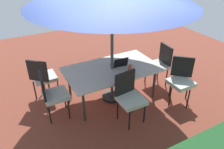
{
  "coord_description": "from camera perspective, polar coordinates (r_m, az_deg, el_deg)",
  "views": [
    {
      "loc": [
        1.9,
        3.54,
        2.94
      ],
      "look_at": [
        0.0,
        0.0,
        0.59
      ],
      "focal_mm": 35.55,
      "sensor_mm": 36.0,
      "label": 1
    }
  ],
  "objects": [
    {
      "name": "chair_west",
      "position": [
        5.32,
        12.12,
        2.9
      ],
      "size": [
        0.48,
        0.47,
        0.98
      ],
      "rotation": [
        0.0,
        0.0,
        1.49
      ],
      "color": "silver",
      "rests_on": "ground_plane"
    },
    {
      "name": "dining_table",
      "position": [
        4.6,
        0.0,
        1.08
      ],
      "size": [
        1.94,
        1.12,
        0.74
      ],
      "color": "silver",
      "rests_on": "ground_plane"
    },
    {
      "name": "laptop",
      "position": [
        4.65,
        1.93,
        2.7
      ],
      "size": [
        0.33,
        0.26,
        0.21
      ],
      "rotation": [
        0.0,
        0.0,
        -0.06
      ],
      "color": "gray",
      "rests_on": "dining_table"
    },
    {
      "name": "chair_east",
      "position": [
        4.3,
        -15.15,
        -4.63
      ],
      "size": [
        0.48,
        0.47,
        0.98
      ],
      "rotation": [
        0.0,
        0.0,
        4.6
      ],
      "color": "silver",
      "rests_on": "ground_plane"
    },
    {
      "name": "cup",
      "position": [
        4.5,
        4.69,
        1.77
      ],
      "size": [
        0.08,
        0.08,
        0.11
      ],
      "primitive_type": "cylinder",
      "color": "#CC4C33",
      "rests_on": "dining_table"
    },
    {
      "name": "chair_northwest",
      "position": [
        4.81,
        17.36,
        -0.99
      ],
      "size": [
        0.59,
        0.59,
        0.98
      ],
      "rotation": [
        0.0,
        0.0,
        2.41
      ],
      "color": "silver",
      "rests_on": "ground_plane"
    },
    {
      "name": "chair_north",
      "position": [
        4.1,
        4.52,
        -5.46
      ],
      "size": [
        0.47,
        0.48,
        0.98
      ],
      "rotation": [
        0.0,
        0.0,
        3.26
      ],
      "color": "silver",
      "rests_on": "ground_plane"
    },
    {
      "name": "chair_southeast",
      "position": [
        4.9,
        -17.36,
        -0.38
      ],
      "size": [
        0.59,
        0.59,
        0.98
      ],
      "rotation": [
        0.0,
        0.0,
        5.54
      ],
      "color": "silver",
      "rests_on": "ground_plane"
    },
    {
      "name": "ground_plane",
      "position": [
        4.99,
        0.0,
        -6.01
      ],
      "size": [
        10.0,
        10.0,
        0.02
      ],
      "primitive_type": "cube",
      "color": "brown"
    }
  ]
}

